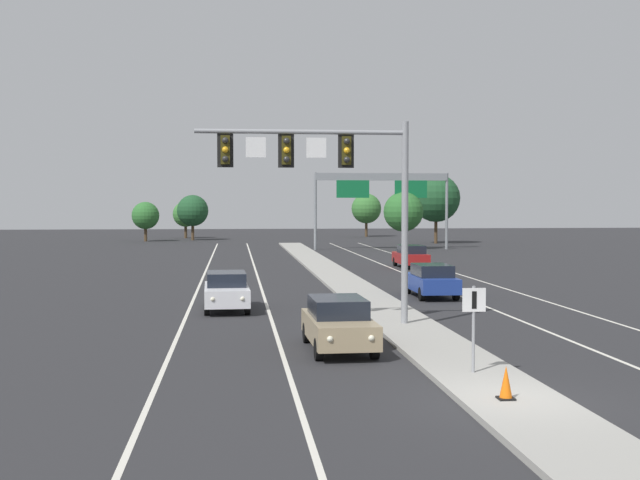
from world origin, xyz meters
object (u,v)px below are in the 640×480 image
(tree_far_right_b, at_px, (403,212))
(tree_far_right_a, at_px, (436,198))
(traffic_cone_median_nose, at_px, (506,383))
(car_oncoming_white, at_px, (226,290))
(overhead_signal_mast, at_px, (331,173))
(highway_sign_gantry, at_px, (382,186))
(tree_far_left_b, at_px, (186,214))
(tree_far_left_c, at_px, (193,211))
(car_receding_blue, at_px, (431,280))
(car_receding_red, at_px, (411,256))
(median_sign_post, at_px, (474,316))
(car_oncoming_tan, at_px, (338,323))
(tree_far_left_a, at_px, (145,216))
(tree_far_right_c, at_px, (366,209))

(tree_far_right_b, height_order, tree_far_right_a, tree_far_right_a)
(traffic_cone_median_nose, bearing_deg, car_oncoming_white, 110.17)
(overhead_signal_mast, bearing_deg, tree_far_right_b, 75.36)
(traffic_cone_median_nose, height_order, highway_sign_gantry, highway_sign_gantry)
(tree_far_left_b, relative_size, tree_far_left_c, 0.86)
(car_receding_blue, xyz_separation_m, highway_sign_gantry, (5.00, 40.68, 5.34))
(car_receding_red, height_order, tree_far_left_b, tree_far_left_b)
(car_receding_blue, xyz_separation_m, tree_far_left_b, (-15.63, 69.81, 2.31))
(highway_sign_gantry, xyz_separation_m, tree_far_right_a, (8.34, 11.65, -1.05))
(median_sign_post, bearing_deg, tree_far_right_b, 79.88)
(car_oncoming_tan, xyz_separation_m, tree_far_left_a, (-13.66, 74.45, 2.26))
(car_oncoming_tan, height_order, tree_far_right_c, tree_far_right_c)
(car_oncoming_tan, bearing_deg, median_sign_post, -56.22)
(tree_far_left_a, bearing_deg, car_receding_blue, -71.97)
(car_oncoming_tan, xyz_separation_m, tree_far_left_c, (-8.23, 77.19, 2.82))
(overhead_signal_mast, bearing_deg, car_receding_blue, 57.41)
(tree_far_left_c, bearing_deg, car_oncoming_tan, -83.91)
(car_oncoming_white, distance_m, tree_far_left_c, 67.63)
(tree_far_left_b, bearing_deg, tree_far_right_a, -31.11)
(traffic_cone_median_nose, height_order, tree_far_right_b, tree_far_right_b)
(tree_far_right_b, bearing_deg, car_receding_red, -100.55)
(tree_far_right_c, relative_size, tree_far_right_b, 1.04)
(car_oncoming_white, distance_m, tree_far_right_b, 47.75)
(tree_far_left_c, bearing_deg, tree_far_right_b, -46.55)
(overhead_signal_mast, height_order, highway_sign_gantry, highway_sign_gantry)
(overhead_signal_mast, bearing_deg, car_oncoming_tan, -93.88)
(highway_sign_gantry, height_order, tree_far_left_b, highway_sign_gantry)
(highway_sign_gantry, bearing_deg, tree_far_left_c, 130.16)
(tree_far_left_c, height_order, tree_far_right_b, tree_far_right_b)
(median_sign_post, bearing_deg, car_receding_blue, 79.58)
(overhead_signal_mast, height_order, tree_far_right_c, overhead_signal_mast)
(car_oncoming_white, distance_m, car_receding_red, 24.94)
(overhead_signal_mast, distance_m, tree_far_right_c, 82.67)
(car_receding_red, bearing_deg, traffic_cone_median_nose, -99.31)
(overhead_signal_mast, relative_size, car_receding_blue, 1.69)
(car_receding_red, relative_size, tree_far_right_a, 0.57)
(highway_sign_gantry, bearing_deg, car_receding_blue, -97.01)
(overhead_signal_mast, bearing_deg, tree_far_left_c, 96.67)
(tree_far_right_b, distance_m, tree_far_right_a, 13.08)
(tree_far_right_a, bearing_deg, highway_sign_gantry, -125.59)
(tree_far_left_b, distance_m, tree_far_right_a, 33.90)
(median_sign_post, relative_size, car_oncoming_white, 0.49)
(overhead_signal_mast, distance_m, median_sign_post, 9.84)
(car_oncoming_white, distance_m, tree_far_right_a, 60.73)
(median_sign_post, distance_m, car_receding_red, 36.21)
(overhead_signal_mast, bearing_deg, highway_sign_gantry, 77.69)
(overhead_signal_mast, relative_size, tree_far_left_a, 1.60)
(highway_sign_gantry, xyz_separation_m, tree_far_left_c, (-19.41, 23.00, -2.52))
(tree_far_right_a, bearing_deg, overhead_signal_mast, -107.35)
(car_oncoming_white, distance_m, car_receding_blue, 10.33)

